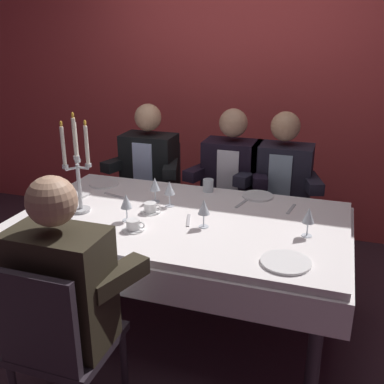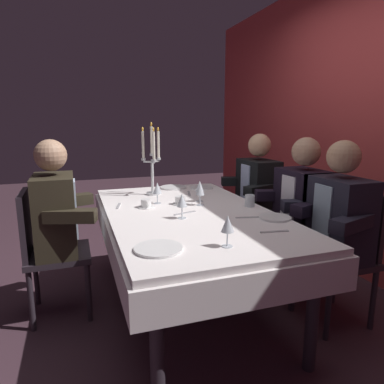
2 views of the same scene
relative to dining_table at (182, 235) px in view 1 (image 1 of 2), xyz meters
name	(u,v)px [view 1 (image 1 of 2)]	position (x,y,z in m)	size (l,w,h in m)	color
ground_plane	(183,321)	(0.00, 0.00, -0.62)	(12.00, 12.00, 0.00)	#3D2730
back_wall	(245,81)	(0.00, 1.66, 0.73)	(6.00, 0.12, 2.70)	#CD4343
dining_table	(182,235)	(0.00, 0.00, 0.00)	(1.94, 1.14, 0.74)	white
candelabra	(77,169)	(-0.61, -0.12, 0.39)	(0.15, 0.17, 0.60)	silver
dinner_plate_0	(286,262)	(0.65, -0.37, 0.13)	(0.24, 0.24, 0.01)	white
dinner_plate_1	(104,184)	(-0.72, 0.37, 0.13)	(0.21, 0.21, 0.01)	white
dinner_plate_2	(72,193)	(-0.83, 0.13, 0.13)	(0.25, 0.25, 0.01)	white
dinner_plate_3	(258,196)	(0.36, 0.47, 0.13)	(0.20, 0.20, 0.01)	white
wine_glass_0	(309,216)	(0.72, -0.04, 0.23)	(0.07, 0.07, 0.16)	silver
wine_glass_1	(126,202)	(-0.28, -0.15, 0.23)	(0.07, 0.07, 0.16)	silver
wine_glass_2	(204,208)	(0.16, -0.10, 0.23)	(0.07, 0.07, 0.16)	silver
wine_glass_3	(155,185)	(-0.24, 0.17, 0.24)	(0.07, 0.07, 0.16)	silver
wine_glass_4	(169,188)	(-0.13, 0.13, 0.24)	(0.07, 0.07, 0.16)	silver
water_tumbler_0	(208,185)	(0.02, 0.46, 0.16)	(0.07, 0.07, 0.09)	silver
coffee_cup_0	(150,208)	(-0.20, 0.00, 0.15)	(0.13, 0.12, 0.06)	white
coffee_cup_1	(133,226)	(-0.19, -0.26, 0.15)	(0.13, 0.12, 0.06)	white
fork_0	(291,209)	(0.60, 0.32, 0.12)	(0.17, 0.02, 0.01)	#B7B7BC
spoon_1	(242,203)	(0.29, 0.31, 0.12)	(0.17, 0.02, 0.01)	#B7B7BC
spoon_2	(188,220)	(0.06, -0.05, 0.12)	(0.17, 0.02, 0.01)	#B7B7BC
knife_3	(115,196)	(-0.54, 0.18, 0.12)	(0.19, 0.02, 0.01)	#B7B7BC
spoon_4	(101,241)	(-0.29, -0.45, 0.12)	(0.17, 0.02, 0.01)	#B7B7BC
seated_diner_0	(150,167)	(-0.59, 0.89, 0.11)	(0.63, 0.48, 1.24)	#2C242B
seated_diner_1	(61,288)	(-0.24, -0.89, 0.11)	(0.63, 0.48, 1.24)	#2C242B
seated_diner_2	(232,175)	(0.09, 0.89, 0.11)	(0.63, 0.48, 1.24)	#2C242B
seated_diner_3	(282,180)	(0.46, 0.89, 0.11)	(0.63, 0.48, 1.24)	#2C242B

